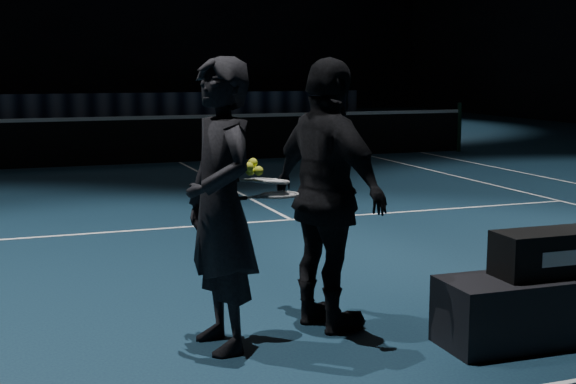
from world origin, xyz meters
name	(u,v)px	position (x,y,z in m)	size (l,w,h in m)	color
floor	(181,163)	(0.00, 0.00, 0.00)	(36.00, 36.00, 0.00)	black
court_lines	(181,163)	(0.00, 0.00, 0.00)	(10.98, 23.78, 0.01)	white
net_post_right	(459,127)	(6.40, 0.00, 0.55)	(0.10, 0.10, 1.10)	black
net_mesh	(180,140)	(0.00, 0.00, 0.45)	(12.80, 0.02, 0.86)	black
net_tape	(180,117)	(0.00, 0.00, 0.92)	(12.80, 0.03, 0.07)	white
sponsor_backdrop	(91,105)	(0.00, 15.50, 0.45)	(22.00, 0.15, 0.90)	black
player_bench	(546,307)	(0.15, -11.19, 0.23)	(1.56, 0.52, 0.47)	black
racket_bag	(549,253)	(0.15, -11.19, 0.63)	(0.78, 0.33, 0.31)	black
bag_signature	(565,258)	(0.15, -11.36, 0.63)	(0.36, 0.00, 0.10)	white
player_a	(220,206)	(-2.04, -10.56, 0.99)	(0.72, 0.47, 1.97)	black
player_b	(328,196)	(-1.20, -10.43, 0.99)	(1.16, 0.48, 1.97)	black
racket_lower	(279,195)	(-1.59, -10.49, 1.02)	(0.68, 0.22, 0.03)	black
racket_upper	(270,181)	(-1.65, -10.46, 1.12)	(0.68, 0.22, 0.03)	black
tennis_balls	(254,168)	(-1.79, -10.52, 1.22)	(0.12, 0.10, 0.12)	yellow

